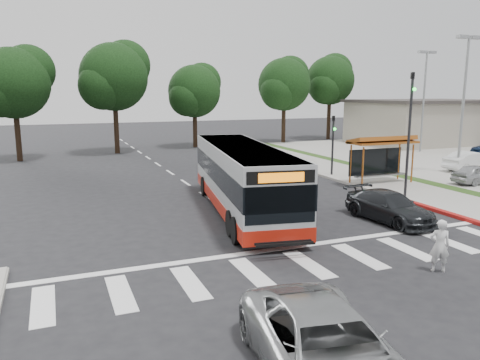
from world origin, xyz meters
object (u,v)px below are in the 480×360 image
silver_suv_south (327,350)px  pedestrian (440,246)px  transit_bus (242,179)px  dark_sedan (389,207)px

silver_suv_south → pedestrian: bearing=39.0°
pedestrian → silver_suv_south: (-6.37, -3.66, -0.11)m
transit_bus → silver_suv_south: size_ratio=2.28×
pedestrian → dark_sedan: bearing=-84.8°
transit_bus → silver_suv_south: bearing=-95.6°
pedestrian → transit_bus: bearing=-42.6°
dark_sedan → silver_suv_south: 12.50m
dark_sedan → silver_suv_south: size_ratio=0.84×
pedestrian → dark_sedan: pedestrian is taller
transit_bus → pedestrian: bearing=-62.8°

